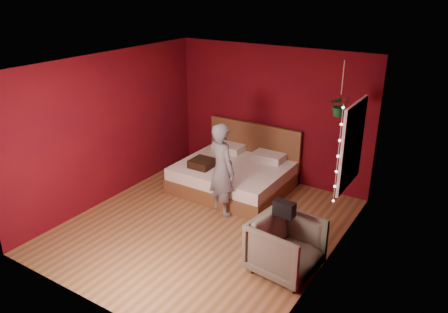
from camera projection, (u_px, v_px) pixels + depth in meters
floor at (205, 225)px, 7.09m from camera, size 4.50×4.50×0.00m
room_walls at (203, 127)px, 6.46m from camera, size 4.04×4.54×2.62m
window at (352, 145)px, 6.25m from camera, size 0.05×0.97×1.27m
fairy_lights at (338, 156)px, 5.85m from camera, size 0.04×0.04×1.45m
bed at (235, 174)px, 8.26m from camera, size 1.98×1.68×1.09m
person at (222, 170)px, 7.18m from camera, size 0.68×0.58×1.59m
armchair at (286, 246)px, 5.83m from camera, size 0.94×0.92×0.78m
handbag at (284, 209)px, 5.78m from camera, size 0.30×0.16×0.21m
throw_pillow at (202, 163)px, 8.01m from camera, size 0.41×0.41×0.14m
hanging_plant at (340, 105)px, 6.67m from camera, size 0.38×0.36×0.86m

